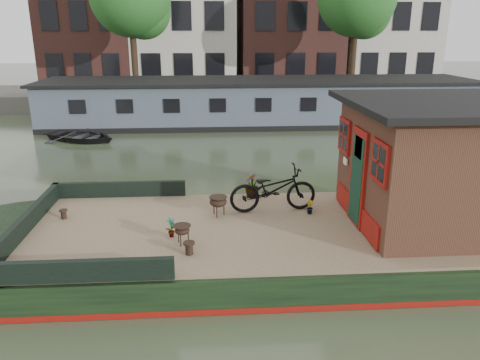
{
  "coord_description": "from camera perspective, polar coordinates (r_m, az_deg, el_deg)",
  "views": [
    {
      "loc": [
        -2.43,
        -8.4,
        4.3
      ],
      "look_at": [
        -1.82,
        0.5,
        1.44
      ],
      "focal_mm": 35.0,
      "sensor_mm": 36.0,
      "label": 1
    }
  ],
  "objects": [
    {
      "name": "ground",
      "position": [
        9.74,
        11.09,
        -8.8
      ],
      "size": [
        120.0,
        120.0,
        0.0
      ],
      "primitive_type": "plane",
      "color": "#2E3C26",
      "rests_on": "ground"
    },
    {
      "name": "houseboat_hull",
      "position": [
        9.38,
        3.23,
        -7.71
      ],
      "size": [
        14.01,
        4.02,
        0.6
      ],
      "color": "black",
      "rests_on": "ground"
    },
    {
      "name": "houseboat_deck",
      "position": [
        9.49,
        11.31,
        -5.41
      ],
      "size": [
        11.8,
        3.8,
        0.05
      ],
      "primitive_type": "cube",
      "color": "#846F51",
      "rests_on": "houseboat_hull"
    },
    {
      "name": "bow_bulwark",
      "position": [
        9.46,
        -19.86,
        -4.91
      ],
      "size": [
        3.0,
        4.0,
        0.35
      ],
      "color": "black",
      "rests_on": "houseboat_deck"
    },
    {
      "name": "cabin",
      "position": [
        9.89,
        24.1,
        1.99
      ],
      "size": [
        4.0,
        3.5,
        2.42
      ],
      "color": "#321E13",
      "rests_on": "houseboat_deck"
    },
    {
      "name": "bicycle",
      "position": [
        9.83,
        4.04,
        -1.1
      ],
      "size": [
        1.89,
        0.82,
        0.97
      ],
      "primitive_type": "imported",
      "rotation": [
        0.0,
        0.0,
        1.67
      ],
      "color": "black",
      "rests_on": "houseboat_deck"
    },
    {
      "name": "potted_plant_a",
      "position": [
        8.75,
        -8.41,
        -5.72
      ],
      "size": [
        0.24,
        0.24,
        0.38
      ],
      "primitive_type": "imported",
      "rotation": [
        0.0,
        0.0,
        0.88
      ],
      "color": "#9F5F2D",
      "rests_on": "houseboat_deck"
    },
    {
      "name": "potted_plant_b",
      "position": [
        9.87,
        8.48,
        -3.29
      ],
      "size": [
        0.14,
        0.17,
        0.28
      ],
      "primitive_type": "imported",
      "rotation": [
        0.0,
        0.0,
        1.7
      ],
      "color": "brown",
      "rests_on": "houseboat_deck"
    },
    {
      "name": "potted_plant_d",
      "position": [
        10.66,
        1.48,
        -0.65
      ],
      "size": [
        0.34,
        0.34,
        0.57
      ],
      "primitive_type": "imported",
      "rotation": [
        0.0,
        0.0,
        4.64
      ],
      "color": "brown",
      "rests_on": "houseboat_deck"
    },
    {
      "name": "brazier_front",
      "position": [
        8.45,
        -7.04,
        -6.62
      ],
      "size": [
        0.4,
        0.4,
        0.36
      ],
      "primitive_type": null,
      "rotation": [
        0.0,
        0.0,
        0.22
      ],
      "color": "black",
      "rests_on": "houseboat_deck"
    },
    {
      "name": "brazier_rear",
      "position": [
        9.63,
        -2.67,
        -3.2
      ],
      "size": [
        0.48,
        0.48,
        0.42
      ],
      "primitive_type": null,
      "rotation": [
        0.0,
        0.0,
        0.27
      ],
      "color": "black",
      "rests_on": "houseboat_deck"
    },
    {
      "name": "bollard_port",
      "position": [
        10.17,
        -20.7,
        -3.91
      ],
      "size": [
        0.17,
        0.17,
        0.19
      ],
      "primitive_type": "cylinder",
      "color": "black",
      "rests_on": "houseboat_deck"
    },
    {
      "name": "bollard_stbd",
      "position": [
        8.09,
        -6.22,
        -8.27
      ],
      "size": [
        0.2,
        0.2,
        0.23
      ],
      "primitive_type": "cylinder",
      "color": "black",
      "rests_on": "houseboat_deck"
    },
    {
      "name": "dinghy",
      "position": [
        20.21,
        -18.74,
        5.42
      ],
      "size": [
        3.62,
        3.23,
        0.62
      ],
      "primitive_type": "imported",
      "rotation": [
        0.0,
        0.0,
        1.12
      ],
      "color": "black",
      "rests_on": "ground"
    },
    {
      "name": "far_houseboat",
      "position": [
        22.78,
        2.28,
        9.33
      ],
      "size": [
        20.4,
        4.4,
        2.11
      ],
      "color": "#444D5B",
      "rests_on": "ground"
    },
    {
      "name": "quay",
      "position": [
        29.26,
        0.9,
        10.19
      ],
      "size": [
        60.0,
        6.0,
        0.9
      ],
      "primitive_type": "cube",
      "color": "#47443F",
      "rests_on": "ground"
    },
    {
      "name": "tree_left",
      "position": [
        27.8,
        -12.87,
        20.63
      ],
      "size": [
        4.4,
        4.4,
        7.4
      ],
      "color": "#332316",
      "rests_on": "quay"
    },
    {
      "name": "tree_right",
      "position": [
        28.82,
        14.31,
        20.41
      ],
      "size": [
        4.4,
        4.4,
        7.4
      ],
      "color": "#332316",
      "rests_on": "quay"
    }
  ]
}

